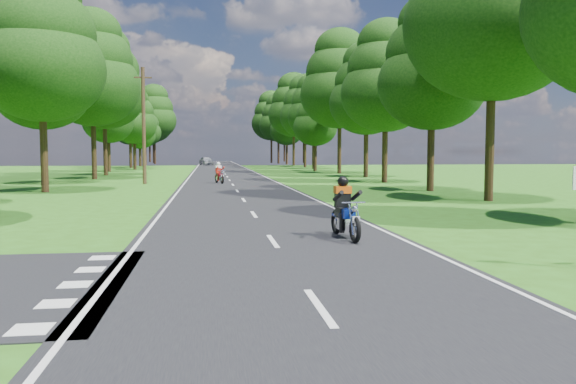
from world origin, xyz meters
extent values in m
plane|color=#2C5814|center=(0.00, 0.00, 0.00)|extent=(160.00, 160.00, 0.00)
cube|color=black|center=(0.00, 50.00, 0.01)|extent=(7.00, 140.00, 0.02)
cube|color=silver|center=(0.00, -4.00, 0.02)|extent=(0.12, 2.00, 0.01)
cube|color=silver|center=(0.00, 2.00, 0.02)|extent=(0.12, 2.00, 0.01)
cube|color=silver|center=(0.00, 8.00, 0.02)|extent=(0.12, 2.00, 0.01)
cube|color=silver|center=(0.00, 14.00, 0.02)|extent=(0.12, 2.00, 0.01)
cube|color=silver|center=(0.00, 20.00, 0.02)|extent=(0.12, 2.00, 0.01)
cube|color=silver|center=(0.00, 26.00, 0.02)|extent=(0.12, 2.00, 0.01)
cube|color=silver|center=(0.00, 32.00, 0.02)|extent=(0.12, 2.00, 0.01)
cube|color=silver|center=(0.00, 38.00, 0.02)|extent=(0.12, 2.00, 0.01)
cube|color=silver|center=(0.00, 44.00, 0.02)|extent=(0.12, 2.00, 0.01)
cube|color=silver|center=(0.00, 50.00, 0.02)|extent=(0.12, 2.00, 0.01)
cube|color=silver|center=(0.00, 56.00, 0.02)|extent=(0.12, 2.00, 0.01)
cube|color=silver|center=(0.00, 62.00, 0.02)|extent=(0.12, 2.00, 0.01)
cube|color=silver|center=(0.00, 68.00, 0.02)|extent=(0.12, 2.00, 0.01)
cube|color=silver|center=(0.00, 74.00, 0.02)|extent=(0.12, 2.00, 0.01)
cube|color=silver|center=(0.00, 80.00, 0.02)|extent=(0.12, 2.00, 0.01)
cube|color=silver|center=(0.00, 86.00, 0.02)|extent=(0.12, 2.00, 0.01)
cube|color=silver|center=(0.00, 92.00, 0.02)|extent=(0.12, 2.00, 0.01)
cube|color=silver|center=(0.00, 98.00, 0.02)|extent=(0.12, 2.00, 0.01)
cube|color=silver|center=(0.00, 104.00, 0.02)|extent=(0.12, 2.00, 0.01)
cube|color=silver|center=(0.00, 110.00, 0.02)|extent=(0.12, 2.00, 0.01)
cube|color=silver|center=(0.00, 116.00, 0.02)|extent=(0.12, 2.00, 0.01)
cube|color=silver|center=(-3.30, 50.00, 0.02)|extent=(0.10, 140.00, 0.01)
cube|color=silver|center=(3.30, 50.00, 0.02)|extent=(0.10, 140.00, 0.01)
cube|color=silver|center=(-3.80, -4.50, 0.02)|extent=(0.50, 0.50, 0.01)
cube|color=silver|center=(-3.80, -3.30, 0.02)|extent=(0.50, 0.50, 0.01)
cube|color=silver|center=(-3.80, -2.10, 0.02)|extent=(0.50, 0.50, 0.01)
cube|color=silver|center=(-3.80, -0.90, 0.02)|extent=(0.50, 0.50, 0.01)
cube|color=silver|center=(-3.80, 0.30, 0.02)|extent=(0.50, 0.50, 0.01)
cylinder|color=black|center=(-10.57, 20.76, 1.96)|extent=(0.40, 0.40, 3.91)
ellipsoid|color=black|center=(-10.57, 20.76, 6.78)|extent=(6.85, 6.85, 5.82)
ellipsoid|color=black|center=(-10.57, 20.76, 8.68)|extent=(5.87, 5.87, 4.99)
cylinder|color=black|center=(-12.94, 29.18, 1.90)|extent=(0.40, 0.40, 3.79)
ellipsoid|color=black|center=(-12.94, 29.18, 6.57)|extent=(6.64, 6.64, 5.64)
ellipsoid|color=black|center=(-12.94, 29.18, 8.41)|extent=(5.69, 5.69, 4.84)
ellipsoid|color=black|center=(-12.94, 29.18, 10.26)|extent=(4.27, 4.27, 3.63)
cylinder|color=black|center=(-10.82, 35.60, 2.16)|extent=(0.40, 0.40, 4.32)
ellipsoid|color=black|center=(-10.82, 35.60, 7.47)|extent=(7.56, 7.56, 6.42)
ellipsoid|color=black|center=(-10.82, 35.60, 9.58)|extent=(6.48, 6.48, 5.51)
ellipsoid|color=black|center=(-10.82, 35.60, 11.68)|extent=(4.86, 4.86, 4.13)
cylinder|color=black|center=(-11.26, 43.10, 2.20)|extent=(0.40, 0.40, 4.40)
ellipsoid|color=black|center=(-11.26, 43.10, 7.62)|extent=(7.71, 7.71, 6.55)
ellipsoid|color=black|center=(-11.26, 43.10, 9.77)|extent=(6.60, 6.60, 5.61)
ellipsoid|color=black|center=(-11.26, 43.10, 11.92)|extent=(4.95, 4.95, 4.21)
cylinder|color=black|center=(-12.61, 52.78, 1.60)|extent=(0.40, 0.40, 3.20)
ellipsoid|color=black|center=(-12.61, 52.78, 5.54)|extent=(5.60, 5.60, 4.76)
ellipsoid|color=black|center=(-12.61, 52.78, 7.10)|extent=(4.80, 4.80, 4.08)
ellipsoid|color=black|center=(-12.61, 52.78, 8.66)|extent=(3.60, 3.60, 3.06)
cylinder|color=black|center=(-10.75, 60.15, 1.61)|extent=(0.40, 0.40, 3.22)
ellipsoid|color=black|center=(-10.75, 60.15, 5.58)|extent=(5.64, 5.64, 4.79)
ellipsoid|color=black|center=(-10.75, 60.15, 7.15)|extent=(4.83, 4.83, 4.11)
ellipsoid|color=black|center=(-10.75, 60.15, 8.72)|extent=(3.62, 3.62, 3.08)
cylinder|color=black|center=(-12.29, 67.91, 1.80)|extent=(0.40, 0.40, 3.61)
ellipsoid|color=black|center=(-12.29, 67.91, 6.25)|extent=(6.31, 6.31, 5.37)
ellipsoid|color=black|center=(-12.29, 67.91, 8.01)|extent=(5.41, 5.41, 4.60)
ellipsoid|color=black|center=(-12.29, 67.91, 9.76)|extent=(4.06, 4.06, 3.45)
cylinder|color=black|center=(-11.94, 75.74, 1.33)|extent=(0.40, 0.40, 2.67)
ellipsoid|color=black|center=(-11.94, 75.74, 4.62)|extent=(4.67, 4.67, 3.97)
ellipsoid|color=black|center=(-11.94, 75.74, 5.92)|extent=(4.00, 4.00, 3.40)
ellipsoid|color=black|center=(-11.94, 75.74, 7.22)|extent=(3.00, 3.00, 2.55)
cylinder|color=black|center=(-12.18, 84.90, 1.54)|extent=(0.40, 0.40, 3.09)
ellipsoid|color=black|center=(-12.18, 84.90, 5.34)|extent=(5.40, 5.40, 4.59)
ellipsoid|color=black|center=(-12.18, 84.90, 6.85)|extent=(4.63, 4.63, 3.93)
ellipsoid|color=black|center=(-12.18, 84.90, 8.35)|extent=(3.47, 3.47, 2.95)
cylinder|color=black|center=(-11.23, 91.41, 2.24)|extent=(0.40, 0.40, 4.48)
ellipsoid|color=black|center=(-11.23, 91.41, 7.75)|extent=(7.84, 7.84, 6.66)
ellipsoid|color=black|center=(-11.23, 91.41, 9.94)|extent=(6.72, 6.72, 5.71)
ellipsoid|color=black|center=(-11.23, 91.41, 12.12)|extent=(5.04, 5.04, 4.28)
cylinder|color=black|center=(-12.28, 100.39, 2.05)|extent=(0.40, 0.40, 4.09)
ellipsoid|color=black|center=(-12.28, 100.39, 7.09)|extent=(7.16, 7.16, 6.09)
ellipsoid|color=black|center=(-12.28, 100.39, 9.08)|extent=(6.14, 6.14, 5.22)
ellipsoid|color=black|center=(-12.28, 100.39, 11.08)|extent=(4.61, 4.61, 3.92)
cylinder|color=black|center=(11.06, 12.20, 2.28)|extent=(0.40, 0.40, 4.56)
ellipsoid|color=black|center=(11.06, 12.20, 7.89)|extent=(7.98, 7.98, 6.78)
cylinder|color=black|center=(10.92, 18.69, 1.75)|extent=(0.40, 0.40, 3.49)
ellipsoid|color=black|center=(10.92, 18.69, 6.05)|extent=(6.12, 6.12, 5.20)
ellipsoid|color=black|center=(10.92, 18.69, 7.75)|extent=(5.24, 5.24, 4.46)
ellipsoid|color=black|center=(10.92, 18.69, 9.46)|extent=(3.93, 3.93, 3.34)
cylinder|color=black|center=(11.06, 27.58, 1.85)|extent=(0.40, 0.40, 3.69)
ellipsoid|color=black|center=(11.06, 27.58, 6.39)|extent=(6.46, 6.46, 5.49)
ellipsoid|color=black|center=(11.06, 27.58, 8.19)|extent=(5.54, 5.54, 4.71)
ellipsoid|color=black|center=(11.06, 27.58, 9.99)|extent=(4.15, 4.15, 3.53)
cylinder|color=black|center=(12.17, 36.42, 1.87)|extent=(0.40, 0.40, 3.74)
ellipsoid|color=black|center=(12.17, 36.42, 6.48)|extent=(6.55, 6.55, 5.57)
ellipsoid|color=black|center=(12.17, 36.42, 8.31)|extent=(5.62, 5.62, 4.77)
ellipsoid|color=black|center=(12.17, 36.42, 10.13)|extent=(4.21, 4.21, 3.58)
cylinder|color=black|center=(11.72, 44.72, 2.32)|extent=(0.40, 0.40, 4.64)
ellipsoid|color=black|center=(11.72, 44.72, 8.04)|extent=(8.12, 8.12, 6.91)
ellipsoid|color=black|center=(11.72, 44.72, 10.30)|extent=(6.96, 6.96, 5.92)
ellipsoid|color=black|center=(11.72, 44.72, 12.56)|extent=(5.22, 5.22, 4.44)
cylinder|color=black|center=(10.55, 51.92, 1.45)|extent=(0.40, 0.40, 2.91)
ellipsoid|color=black|center=(10.55, 51.92, 5.03)|extent=(5.09, 5.09, 4.33)
ellipsoid|color=black|center=(10.55, 51.92, 6.45)|extent=(4.36, 4.36, 3.71)
ellipsoid|color=black|center=(10.55, 51.92, 7.87)|extent=(3.27, 3.27, 2.78)
cylinder|color=black|center=(11.77, 59.40, 1.94)|extent=(0.40, 0.40, 3.88)
ellipsoid|color=black|center=(11.77, 59.40, 6.71)|extent=(6.78, 6.78, 5.77)
ellipsoid|color=black|center=(11.77, 59.40, 8.60)|extent=(5.81, 5.81, 4.94)
ellipsoid|color=black|center=(11.77, 59.40, 10.49)|extent=(4.36, 4.36, 3.71)
cylinder|color=black|center=(12.10, 67.87, 2.09)|extent=(0.40, 0.40, 4.18)
ellipsoid|color=black|center=(12.10, 67.87, 7.23)|extent=(7.31, 7.31, 6.21)
ellipsoid|color=black|center=(12.10, 67.87, 9.27)|extent=(6.27, 6.27, 5.33)
ellipsoid|color=black|center=(12.10, 67.87, 11.31)|extent=(4.70, 4.70, 4.00)
cylinder|color=black|center=(11.80, 76.83, 2.32)|extent=(0.40, 0.40, 4.63)
ellipsoid|color=black|center=(11.80, 76.83, 8.02)|extent=(8.11, 8.11, 6.89)
ellipsoid|color=black|center=(11.80, 76.83, 10.28)|extent=(6.95, 6.95, 5.91)
ellipsoid|color=black|center=(11.80, 76.83, 12.54)|extent=(5.21, 5.21, 4.43)
cylinder|color=black|center=(11.69, 84.12, 1.68)|extent=(0.40, 0.40, 3.36)
ellipsoid|color=black|center=(11.69, 84.12, 5.82)|extent=(5.88, 5.88, 5.00)
ellipsoid|color=black|center=(11.69, 84.12, 7.46)|extent=(5.04, 5.04, 4.29)
ellipsoid|color=black|center=(11.69, 84.12, 9.10)|extent=(3.78, 3.78, 3.21)
cylinder|color=black|center=(11.14, 91.34, 2.04)|extent=(0.40, 0.40, 4.09)
ellipsoid|color=black|center=(11.14, 91.34, 7.07)|extent=(7.15, 7.15, 6.08)
ellipsoid|color=black|center=(11.14, 91.34, 9.07)|extent=(6.13, 6.13, 5.21)
ellipsoid|color=black|center=(11.14, 91.34, 11.06)|extent=(4.60, 4.60, 3.91)
cylinder|color=black|center=(10.68, 99.10, 2.24)|extent=(0.40, 0.40, 4.48)
ellipsoid|color=black|center=(10.68, 99.10, 7.76)|extent=(7.84, 7.84, 6.66)
ellipsoid|color=black|center=(10.68, 99.10, 9.94)|extent=(6.72, 6.72, 5.71)
ellipsoid|color=black|center=(10.68, 99.10, 12.13)|extent=(5.04, 5.04, 4.28)
cylinder|color=black|center=(-14.00, 110.00, 1.92)|extent=(0.40, 0.40, 3.84)
ellipsoid|color=black|center=(-14.00, 110.00, 6.65)|extent=(6.72, 6.72, 5.71)
ellipsoid|color=black|center=(-14.00, 110.00, 8.52)|extent=(5.76, 5.76, 4.90)
ellipsoid|color=black|center=(-14.00, 110.00, 10.39)|extent=(4.32, 4.32, 3.67)
cylinder|color=black|center=(15.00, 112.00, 2.08)|extent=(0.40, 0.40, 4.16)
ellipsoid|color=black|center=(15.00, 112.00, 7.20)|extent=(7.28, 7.28, 6.19)
ellipsoid|color=black|center=(15.00, 112.00, 9.23)|extent=(6.24, 6.24, 5.30)
ellipsoid|color=black|center=(15.00, 112.00, 11.26)|extent=(4.68, 4.68, 3.98)
cylinder|color=black|center=(-16.00, 95.00, 1.76)|extent=(0.40, 0.40, 3.52)
ellipsoid|color=black|center=(-16.00, 95.00, 6.09)|extent=(6.16, 6.16, 5.24)
ellipsoid|color=black|center=(-16.00, 95.00, 7.81)|extent=(5.28, 5.28, 4.49)
ellipsoid|color=black|center=(-16.00, 95.00, 9.53)|extent=(3.96, 3.96, 3.37)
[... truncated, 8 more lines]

